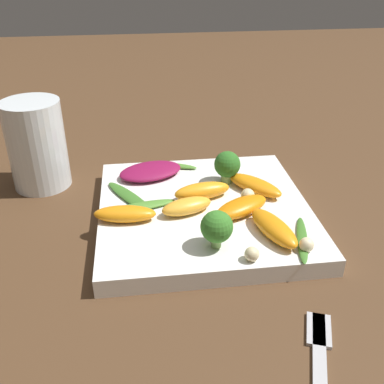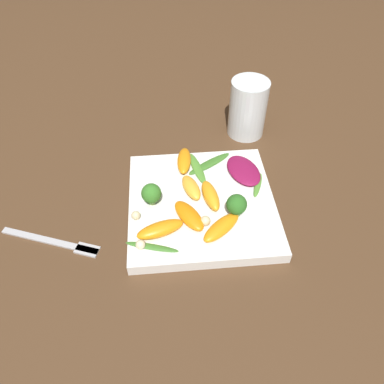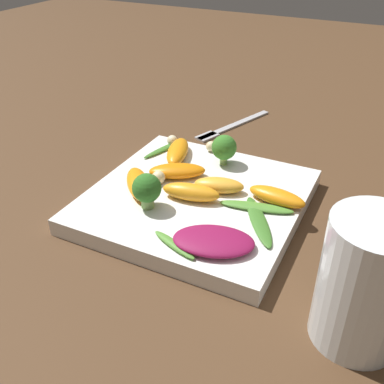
# 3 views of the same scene
# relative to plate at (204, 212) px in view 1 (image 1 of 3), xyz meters

# --- Properties ---
(ground_plane) EXTENTS (2.40, 2.40, 0.00)m
(ground_plane) POSITION_rel_plate_xyz_m (0.00, 0.00, -0.01)
(ground_plane) COLOR #4C331E
(plate) EXTENTS (0.25, 0.25, 0.02)m
(plate) POSITION_rel_plate_xyz_m (0.00, 0.00, 0.00)
(plate) COLOR white
(plate) RESTS_ON ground_plane
(drinking_glass) EXTENTS (0.08, 0.08, 0.12)m
(drinking_glass) POSITION_rel_plate_xyz_m (-0.12, -0.21, 0.05)
(drinking_glass) COLOR white
(drinking_glass) RESTS_ON ground_plane
(fork) EXTENTS (0.17, 0.07, 0.01)m
(fork) POSITION_rel_plate_xyz_m (0.23, 0.06, -0.01)
(fork) COLOR #B2B2B7
(fork) RESTS_ON ground_plane
(radicchio_leaf_0) EXTENTS (0.08, 0.10, 0.01)m
(radicchio_leaf_0) POSITION_rel_plate_xyz_m (-0.08, -0.06, 0.02)
(radicchio_leaf_0) COLOR maroon
(radicchio_leaf_0) RESTS_ON plate
(orange_segment_0) EXTENTS (0.08, 0.05, 0.02)m
(orange_segment_0) POSITION_rel_plate_xyz_m (0.07, 0.06, 0.02)
(orange_segment_0) COLOR orange
(orange_segment_0) RESTS_ON plate
(orange_segment_1) EXTENTS (0.03, 0.07, 0.02)m
(orange_segment_1) POSITION_rel_plate_xyz_m (0.02, -0.09, 0.02)
(orange_segment_1) COLOR orange
(orange_segment_1) RESTS_ON plate
(orange_segment_2) EXTENTS (0.04, 0.07, 0.02)m
(orange_segment_2) POSITION_rel_plate_xyz_m (0.02, -0.02, 0.02)
(orange_segment_2) COLOR #FCAD33
(orange_segment_2) RESTS_ON plate
(orange_segment_3) EXTENTS (0.06, 0.08, 0.02)m
(orange_segment_3) POSITION_rel_plate_xyz_m (0.03, 0.04, 0.02)
(orange_segment_3) COLOR orange
(orange_segment_3) RESTS_ON plate
(orange_segment_4) EXTENTS (0.04, 0.07, 0.02)m
(orange_segment_4) POSITION_rel_plate_xyz_m (-0.01, -0.00, 0.02)
(orange_segment_4) COLOR orange
(orange_segment_4) RESTS_ON plate
(orange_segment_5) EXTENTS (0.08, 0.07, 0.02)m
(orange_segment_5) POSITION_rel_plate_xyz_m (-0.02, 0.07, 0.02)
(orange_segment_5) COLOR orange
(orange_segment_5) RESTS_ON plate
(broccoli_floret_0) EXTENTS (0.03, 0.03, 0.04)m
(broccoli_floret_0) POSITION_rel_plate_xyz_m (0.08, -0.00, 0.03)
(broccoli_floret_0) COLOR #84AD5B
(broccoli_floret_0) RESTS_ON plate
(broccoli_floret_1) EXTENTS (0.03, 0.03, 0.04)m
(broccoli_floret_1) POSITION_rel_plate_xyz_m (-0.05, 0.04, 0.03)
(broccoli_floret_1) COLOR #84AD5B
(broccoli_floret_1) RESTS_ON plate
(arugula_sprig_0) EXTENTS (0.03, 0.06, 0.01)m
(arugula_sprig_0) POSITION_rel_plate_xyz_m (-0.10, -0.02, 0.01)
(arugula_sprig_0) COLOR #518E33
(arugula_sprig_0) RESTS_ON plate
(arugula_sprig_1) EXTENTS (0.08, 0.03, 0.00)m
(arugula_sprig_1) POSITION_rel_plate_xyz_m (0.09, 0.09, 0.01)
(arugula_sprig_1) COLOR #3D7528
(arugula_sprig_1) RESTS_ON plate
(arugula_sprig_2) EXTENTS (0.09, 0.07, 0.01)m
(arugula_sprig_2) POSITION_rel_plate_xyz_m (-0.02, -0.09, 0.01)
(arugula_sprig_2) COLOR #3D7528
(arugula_sprig_2) RESTS_ON plate
(arugula_sprig_3) EXTENTS (0.03, 0.09, 0.01)m
(arugula_sprig_3) POSITION_rel_plate_xyz_m (0.00, -0.08, 0.01)
(arugula_sprig_3) COLOR #518E33
(arugula_sprig_3) RESTS_ON plate
(macadamia_nut_0) EXTENTS (0.02, 0.02, 0.02)m
(macadamia_nut_0) POSITION_rel_plate_xyz_m (0.10, 0.09, 0.02)
(macadamia_nut_0) COLOR beige
(macadamia_nut_0) RESTS_ON plate
(macadamia_nut_1) EXTENTS (0.01, 0.01, 0.01)m
(macadamia_nut_1) POSITION_rel_plate_xyz_m (0.11, 0.03, 0.02)
(macadamia_nut_1) COLOR beige
(macadamia_nut_1) RESTS_ON plate
(macadamia_nut_2) EXTENTS (0.02, 0.02, 0.02)m
(macadamia_nut_2) POSITION_rel_plate_xyz_m (-0.00, 0.05, 0.02)
(macadamia_nut_2) COLOR beige
(macadamia_nut_2) RESTS_ON plate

